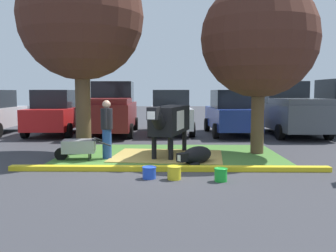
% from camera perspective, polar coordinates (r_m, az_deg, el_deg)
% --- Properties ---
extents(ground_plane, '(80.00, 80.00, 0.00)m').
position_cam_1_polar(ground_plane, '(9.62, -2.29, -6.34)').
color(ground_plane, '#38383D').
extents(grass_island, '(6.68, 4.22, 0.02)m').
position_cam_1_polar(grass_island, '(11.36, 0.33, -4.47)').
color(grass_island, '#477A33').
rests_on(grass_island, ground).
extents(curb_yellow, '(7.88, 0.24, 0.12)m').
position_cam_1_polar(curb_yellow, '(9.14, 0.17, -6.57)').
color(curb_yellow, yellow).
rests_on(curb_yellow, ground).
extents(hay_bedding, '(3.43, 2.72, 0.04)m').
position_cam_1_polar(hay_bedding, '(11.06, -0.03, -4.66)').
color(hay_bedding, tan).
rests_on(hay_bedding, ground).
extents(shade_tree_left, '(3.83, 3.83, 6.12)m').
position_cam_1_polar(shade_tree_left, '(12.05, -13.25, 15.88)').
color(shade_tree_left, brown).
rests_on(shade_tree_left, ground).
extents(shade_tree_right, '(3.59, 3.59, 5.35)m').
position_cam_1_polar(shade_tree_right, '(11.92, 13.91, 12.85)').
color(shade_tree_right, brown).
rests_on(shade_tree_right, ground).
extents(cow_holstein, '(1.24, 3.08, 1.55)m').
position_cam_1_polar(cow_holstein, '(11.02, 0.21, 0.90)').
color(cow_holstein, black).
rests_on(cow_holstein, ground).
extents(calf_lying, '(1.11, 1.19, 0.48)m').
position_cam_1_polar(calf_lying, '(9.95, 4.39, -4.55)').
color(calf_lying, black).
rests_on(calf_lying, ground).
extents(person_handler, '(0.34, 0.53, 1.70)m').
position_cam_1_polar(person_handler, '(10.72, -9.43, -0.23)').
color(person_handler, '#23478C').
rests_on(person_handler, ground).
extents(wheelbarrow, '(1.62, 0.70, 0.63)m').
position_cam_1_polar(wheelbarrow, '(10.81, -13.70, -3.11)').
color(wheelbarrow, gray).
rests_on(wheelbarrow, ground).
extents(bucket_blue, '(0.32, 0.32, 0.27)m').
position_cam_1_polar(bucket_blue, '(8.35, -2.91, -7.15)').
color(bucket_blue, blue).
rests_on(bucket_blue, ground).
extents(bucket_yellow, '(0.33, 0.33, 0.30)m').
position_cam_1_polar(bucket_yellow, '(8.26, 0.95, -7.17)').
color(bucket_yellow, yellow).
rests_on(bucket_yellow, ground).
extents(bucket_green, '(0.30, 0.30, 0.29)m').
position_cam_1_polar(bucket_green, '(8.16, 8.15, -7.41)').
color(bucket_green, green).
rests_on(bucket_green, ground).
extents(sedan_red, '(2.16, 4.47, 2.02)m').
position_cam_1_polar(sedan_red, '(17.52, -16.92, 1.95)').
color(sedan_red, red).
rests_on(sedan_red, ground).
extents(pickup_truck_maroon, '(2.39, 5.48, 2.42)m').
position_cam_1_polar(pickup_truck_maroon, '(17.20, -8.73, 2.50)').
color(pickup_truck_maroon, maroon).
rests_on(pickup_truck_maroon, ground).
extents(hatchback_white, '(2.16, 4.47, 2.02)m').
position_cam_1_polar(hatchback_white, '(17.17, 0.35, 2.12)').
color(hatchback_white, silver).
rests_on(hatchback_white, ground).
extents(sedan_blue, '(2.16, 4.47, 2.02)m').
position_cam_1_polar(sedan_blue, '(16.92, 9.71, 2.00)').
color(sedan_blue, navy).
rests_on(sedan_blue, ground).
extents(pickup_truck_black, '(2.39, 5.48, 2.42)m').
position_cam_1_polar(pickup_truck_black, '(17.57, 18.14, 2.35)').
color(pickup_truck_black, '#4C5156').
rests_on(pickup_truck_black, ground).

